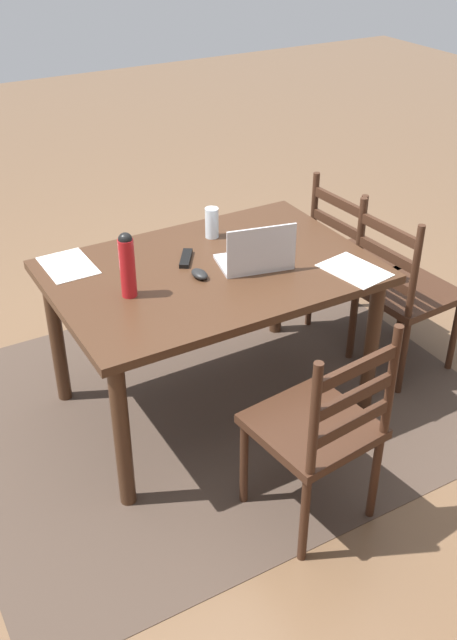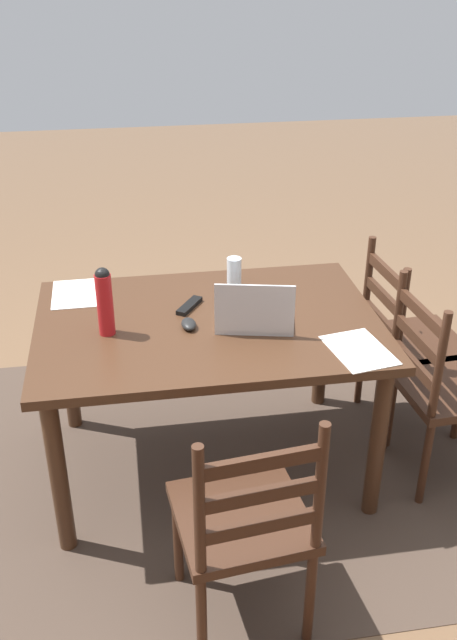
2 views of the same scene
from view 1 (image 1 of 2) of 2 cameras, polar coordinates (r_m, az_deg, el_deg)
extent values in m
plane|color=brown|center=(3.72, -1.21, -6.48)|extent=(14.00, 14.00, 0.00)
cube|color=#47382D|center=(3.72, -1.21, -6.45)|extent=(2.54, 2.05, 0.01)
cube|color=#422819|center=(3.30, -1.36, 3.81)|extent=(1.45, 0.99, 0.04)
cylinder|color=#422819|center=(4.09, 3.87, 3.52)|extent=(0.07, 0.07, 0.73)
cylinder|color=#422819|center=(3.63, -13.40, -1.36)|extent=(0.07, 0.07, 0.73)
cylinder|color=#422819|center=(3.53, 11.20, -2.13)|extent=(0.07, 0.07, 0.73)
cylinder|color=#422819|center=(2.99, -8.40, -9.02)|extent=(0.07, 0.07, 0.73)
cube|color=#3D2316|center=(2.90, 6.61, -8.31)|extent=(0.49, 0.49, 0.04)
cylinder|color=#3D2316|center=(3.07, 1.23, -11.21)|extent=(0.04, 0.04, 0.43)
cylinder|color=#3D2316|center=(3.25, 6.62, -8.43)|extent=(0.04, 0.04, 0.43)
cylinder|color=#3D2316|center=(2.86, 6.00, -15.36)|extent=(0.04, 0.04, 0.43)
cylinder|color=#3D2316|center=(3.06, 11.46, -12.05)|extent=(0.04, 0.04, 0.43)
cylinder|color=#3D2316|center=(2.52, 6.77, -8.02)|extent=(0.04, 0.04, 0.50)
cylinder|color=#3D2316|center=(2.75, 12.68, -4.86)|extent=(0.04, 0.04, 0.50)
cube|color=#3D2316|center=(2.70, 9.66, -8.05)|extent=(0.36, 0.06, 0.05)
cube|color=#3D2316|center=(2.62, 9.91, -5.95)|extent=(0.36, 0.06, 0.05)
cube|color=#3D2316|center=(2.54, 10.17, -3.73)|extent=(0.36, 0.06, 0.05)
cube|color=#3D2316|center=(3.87, 13.99, 2.18)|extent=(0.47, 0.47, 0.04)
cylinder|color=#3D2316|center=(4.22, 13.54, 1.19)|extent=(0.04, 0.04, 0.43)
cylinder|color=#3D2316|center=(4.01, 17.37, -1.14)|extent=(0.04, 0.04, 0.43)
cylinder|color=#3D2316|center=(3.98, 9.72, -0.35)|extent=(0.04, 0.04, 0.43)
cylinder|color=#3D2316|center=(3.76, 13.58, -2.93)|extent=(0.04, 0.04, 0.43)
cylinder|color=#3D2316|center=(3.74, 10.27, 5.90)|extent=(0.04, 0.04, 0.50)
cylinder|color=#3D2316|center=(3.51, 14.45, 3.53)|extent=(0.04, 0.04, 0.50)
cube|color=#3D2316|center=(3.66, 12.12, 3.37)|extent=(0.05, 0.36, 0.05)
cube|color=#3D2316|center=(3.61, 12.35, 5.11)|extent=(0.05, 0.36, 0.05)
cube|color=#3D2316|center=(3.55, 12.58, 6.90)|extent=(0.05, 0.36, 0.05)
cube|color=#3D2316|center=(4.12, 10.36, 4.59)|extent=(0.47, 0.47, 0.04)
cylinder|color=#3D2316|center=(4.47, 10.24, 3.47)|extent=(0.04, 0.04, 0.43)
cylinder|color=#3D2316|center=(4.24, 13.67, 1.37)|extent=(0.04, 0.04, 0.43)
cylinder|color=#3D2316|center=(4.24, 6.44, 2.15)|extent=(0.04, 0.04, 0.43)
cylinder|color=#3D2316|center=(4.00, 9.85, -0.13)|extent=(0.04, 0.04, 0.43)
cylinder|color=#3D2316|center=(4.02, 6.75, 8.12)|extent=(0.04, 0.04, 0.50)
cylinder|color=#3D2316|center=(3.76, 10.41, 6.08)|extent=(0.04, 0.04, 0.50)
cube|color=#3D2316|center=(3.93, 8.41, 5.81)|extent=(0.05, 0.36, 0.05)
cube|color=#3D2316|center=(3.88, 8.55, 7.47)|extent=(0.05, 0.36, 0.05)
cube|color=#3D2316|center=(3.83, 8.70, 9.17)|extent=(0.05, 0.36, 0.05)
cube|color=silver|center=(3.33, 1.96, 4.62)|extent=(0.36, 0.28, 0.02)
cube|color=silver|center=(3.19, 2.62, 5.58)|extent=(0.31, 0.08, 0.21)
cube|color=#A5CCEA|center=(3.20, 2.59, 5.63)|extent=(0.29, 0.07, 0.19)
cylinder|color=red|center=(3.04, -7.97, 4.07)|extent=(0.07, 0.07, 0.26)
sphere|color=black|center=(2.98, -8.15, 6.29)|extent=(0.06, 0.06, 0.06)
cylinder|color=silver|center=(3.55, -1.32, 7.67)|extent=(0.07, 0.07, 0.15)
ellipsoid|color=black|center=(3.21, -2.30, 3.65)|extent=(0.07, 0.10, 0.03)
cube|color=black|center=(3.36, -3.37, 4.88)|extent=(0.13, 0.17, 0.02)
cube|color=white|center=(3.32, 9.90, 3.89)|extent=(0.26, 0.33, 0.00)
cube|color=white|center=(3.39, -12.55, 4.21)|extent=(0.21, 0.30, 0.00)
camera|label=2|loc=(1.06, 60.48, 8.38)|focal=39.08mm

